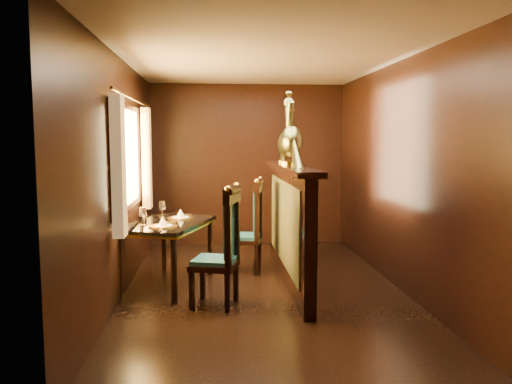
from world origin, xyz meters
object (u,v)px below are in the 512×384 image
(chair_left, at_px, (225,243))
(peacock_left, at_px, (291,128))
(peacock_right, at_px, (287,132))
(chair_right, at_px, (253,223))
(dining_table, at_px, (168,228))

(chair_left, distance_m, peacock_left, 1.53)
(chair_left, height_order, peacock_left, peacock_left)
(chair_left, bearing_deg, peacock_left, 57.98)
(peacock_left, height_order, peacock_right, peacock_left)
(chair_right, bearing_deg, peacock_left, -45.62)
(dining_table, bearing_deg, chair_right, 47.66)
(dining_table, height_order, peacock_left, peacock_left)
(peacock_left, bearing_deg, chair_left, -137.86)
(peacock_left, xyz_separation_m, peacock_right, (0.00, 0.31, -0.05))
(chair_left, xyz_separation_m, peacock_right, (0.75, 0.99, 1.09))
(chair_left, xyz_separation_m, peacock_left, (0.75, 0.68, 1.14))
(peacock_left, bearing_deg, peacock_right, 90.00)
(dining_table, xyz_separation_m, chair_right, (1.00, 0.55, -0.05))
(dining_table, bearing_deg, chair_left, -30.50)
(chair_right, height_order, peacock_left, peacock_left)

